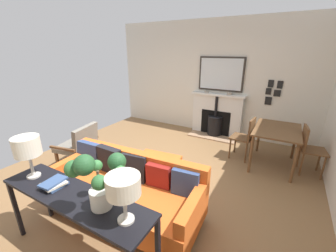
{
  "coord_description": "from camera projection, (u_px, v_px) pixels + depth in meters",
  "views": [
    {
      "loc": [
        2.55,
        1.79,
        2.1
      ],
      "look_at": [
        -0.64,
        -0.02,
        0.79
      ],
      "focal_mm": 22.75,
      "sensor_mm": 36.0,
      "label": 1
    }
  ],
  "objects": [
    {
      "name": "mantel_bowl_near",
      "position": [
        207.0,
        92.0,
        5.4
      ],
      "size": [
        0.11,
        0.11,
        0.04
      ],
      "color": "#9E9384",
      "rests_on": "fireplace"
    },
    {
      "name": "table_lamp_near_end",
      "position": [
        27.0,
        147.0,
        2.24
      ],
      "size": [
        0.27,
        0.27,
        0.47
      ],
      "color": "beige",
      "rests_on": "console_table"
    },
    {
      "name": "mantel_bowl_far",
      "position": [
        230.0,
        93.0,
        5.13
      ],
      "size": [
        0.13,
        0.13,
        0.06
      ],
      "color": "#9E9384",
      "rests_on": "fireplace"
    },
    {
      "name": "console_table",
      "position": [
        75.0,
        202.0,
        2.09
      ],
      "size": [
        0.42,
        1.75,
        0.77
      ],
      "color": "black",
      "rests_on": "ground"
    },
    {
      "name": "wall_left",
      "position": [
        210.0,
        79.0,
        5.44
      ],
      "size": [
        0.12,
        5.26,
        2.81
      ],
      "primitive_type": "cube",
      "color": "silver",
      "rests_on": "ground"
    },
    {
      "name": "fireplace",
      "position": [
        216.0,
        117.0,
        5.47
      ],
      "size": [
        0.58,
        1.33,
        1.08
      ],
      "color": "#9E7A5B",
      "rests_on": "ground"
    },
    {
      "name": "ottoman",
      "position": [
        157.0,
        167.0,
        3.59
      ],
      "size": [
        0.62,
        0.77,
        0.39
      ],
      "color": "#B2B2B7",
      "rests_on": "ground"
    },
    {
      "name": "table_lamp_far_end",
      "position": [
        123.0,
        187.0,
        1.64
      ],
      "size": [
        0.28,
        0.28,
        0.42
      ],
      "color": "beige",
      "rests_on": "console_table"
    },
    {
      "name": "book_stack",
      "position": [
        54.0,
        183.0,
        2.19
      ],
      "size": [
        0.26,
        0.23,
        0.06
      ],
      "color": "#38517F",
      "rests_on": "console_table"
    },
    {
      "name": "dining_chair_near_fireplace",
      "position": [
        246.0,
        135.0,
        4.19
      ],
      "size": [
        0.44,
        0.44,
        0.87
      ],
      "color": "brown",
      "rests_on": "ground"
    },
    {
      "name": "photo_gallery_row",
      "position": [
        273.0,
        91.0,
        4.75
      ],
      "size": [
        0.02,
        0.32,
        0.56
      ],
      "color": "black"
    },
    {
      "name": "dining_chair_by_back_wall",
      "position": [
        309.0,
        146.0,
        3.7
      ],
      "size": [
        0.44,
        0.44,
        0.87
      ],
      "color": "brown",
      "rests_on": "ground"
    },
    {
      "name": "ground_plane",
      "position": [
        150.0,
        181.0,
        3.62
      ],
      "size": [
        5.6,
        5.26,
        0.01
      ],
      "primitive_type": "cube",
      "color": "olive"
    },
    {
      "name": "sofa",
      "position": [
        125.0,
        190.0,
        2.82
      ],
      "size": [
        0.97,
        2.09,
        0.8
      ],
      "color": "#B2B2B7",
      "rests_on": "ground"
    },
    {
      "name": "dining_table",
      "position": [
        277.0,
        134.0,
        3.91
      ],
      "size": [
        1.08,
        0.77,
        0.74
      ],
      "color": "brown",
      "rests_on": "ground"
    },
    {
      "name": "armchair_accent",
      "position": [
        80.0,
        143.0,
        3.94
      ],
      "size": [
        0.77,
        0.69,
        0.82
      ],
      "color": "brown",
      "rests_on": "ground"
    },
    {
      "name": "mirror_over_mantel",
      "position": [
        221.0,
        74.0,
        5.19
      ],
      "size": [
        0.04,
        1.1,
        0.82
      ],
      "color": "#2D2823"
    },
    {
      "name": "potted_plant",
      "position": [
        99.0,
        175.0,
        1.81
      ],
      "size": [
        0.5,
        0.42,
        0.56
      ],
      "color": "silver",
      "rests_on": "console_table"
    }
  ]
}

